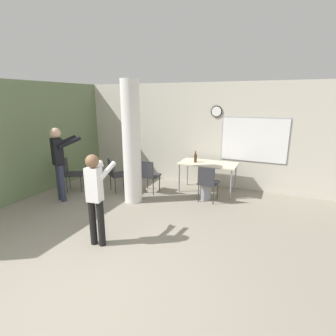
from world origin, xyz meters
name	(u,v)px	position (x,y,z in m)	size (l,w,h in m)	color
ground_plane	(71,299)	(0.00, 0.00, 0.00)	(24.00, 24.00, 0.00)	gray
wall_left_accent	(30,140)	(-3.50, 2.50, 1.40)	(0.12, 7.00, 2.80)	#6B7F56
wall_back	(199,135)	(0.03, 5.06, 1.40)	(8.00, 0.15, 2.80)	beige
support_pillar	(132,143)	(-0.95, 3.08, 1.40)	(0.41, 0.41, 2.80)	white
folding_table	(208,165)	(0.50, 4.41, 0.72)	(1.46, 0.75, 0.78)	beige
bottle_on_table	(195,158)	(0.17, 4.36, 0.89)	(0.08, 0.08, 0.30)	#4C3319
waste_bin	(205,192)	(0.61, 3.85, 0.19)	(0.26, 0.26, 0.38)	gray
chair_table_left	(149,174)	(-0.86, 3.71, 0.51)	(0.44, 0.44, 0.87)	#2D2D33
chair_by_left_wall	(71,172)	(-2.81, 3.05, 0.51)	(0.61, 0.61, 0.87)	#2D2D33
chair_near_pillar	(116,173)	(-1.69, 3.47, 0.51)	(0.61, 0.61, 0.87)	#2D2D33
chair_table_right	(208,181)	(0.69, 3.74, 0.51)	(0.45, 0.45, 0.87)	#2D2D33
person_watching_back	(59,159)	(-2.53, 2.44, 1.03)	(0.57, 0.70, 1.75)	#2D3347
person_playing_front	(95,193)	(-0.49, 1.18, 0.92)	(0.40, 0.60, 1.56)	black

